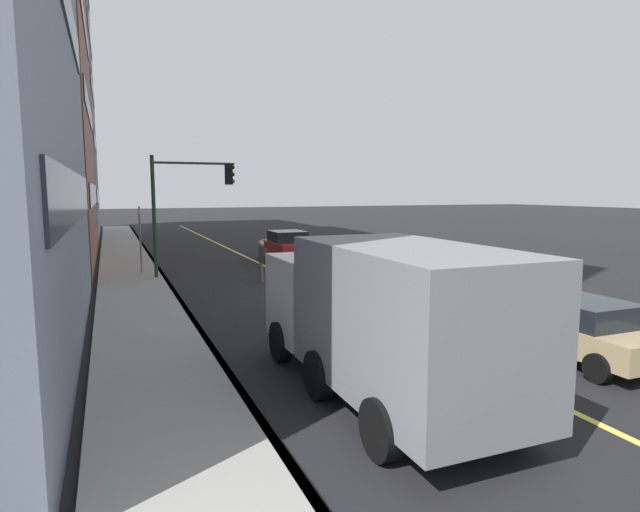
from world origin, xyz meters
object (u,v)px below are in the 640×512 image
car_maroon (389,273)px  traffic_light_mast (187,195)px  pedestrian_with_backpack (262,258)px  car_tan (578,328)px  car_red (288,245)px  truck_gray (384,314)px  street_sign_post (140,235)px

car_maroon → traffic_light_mast: (6.42, 6.23, 2.80)m
pedestrian_with_backpack → car_tan: bearing=-162.4°
car_red → traffic_light_mast: (-4.02, 5.86, 2.78)m
car_red → truck_gray: truck_gray is taller
car_tan → truck_gray: size_ratio=0.58×
truck_gray → pedestrian_with_backpack: truck_gray is taller
traffic_light_mast → street_sign_post: (1.58, 1.88, -1.78)m
car_red → pedestrian_with_backpack: bearing=152.6°
traffic_light_mast → street_sign_post: traffic_light_mast is taller
truck_gray → pedestrian_with_backpack: bearing=-5.7°
truck_gray → traffic_light_mast: traffic_light_mast is taller
car_tan → traffic_light_mast: 16.13m
car_red → street_sign_post: size_ratio=1.31×
car_maroon → pedestrian_with_backpack: 5.55m
car_red → pedestrian_with_backpack: size_ratio=2.30×
car_tan → pedestrian_with_backpack: bearing=17.6°
car_tan → street_sign_post: 18.16m
car_tan → car_maroon: car_maroon is taller
traffic_light_mast → street_sign_post: bearing=49.9°
car_tan → car_maroon: (8.04, 0.32, 0.08)m
pedestrian_with_backpack → traffic_light_mast: bearing=50.5°
car_maroon → traffic_light_mast: size_ratio=0.74×
car_maroon → car_tan: bearing=-177.7°
pedestrian_with_backpack → street_sign_post: street_sign_post is taller
street_sign_post → pedestrian_with_backpack: bearing=-129.8°
car_red → car_maroon: car_red is taller
car_red → truck_gray: (-18.76, 4.47, 0.74)m
street_sign_post → traffic_light_mast: bearing=-130.1°
truck_gray → traffic_light_mast: size_ratio=1.29×
car_maroon → street_sign_post: size_ratio=1.26×
traffic_light_mast → pedestrian_with_backpack: bearing=-129.5°
traffic_light_mast → car_tan: bearing=-155.6°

